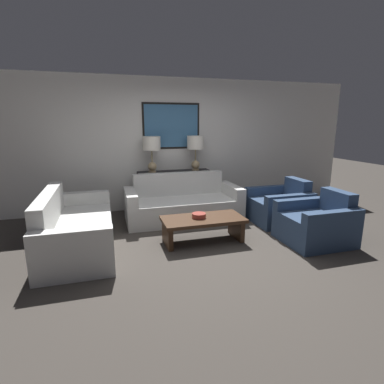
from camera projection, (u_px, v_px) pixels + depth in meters
name	position (u px, v px, depth m)	size (l,w,h in m)	color
ground_plane	(207.00, 247.00, 4.35)	(20.00, 20.00, 0.00)	#3D3833
back_wall	(171.00, 144.00, 6.21)	(8.14, 0.12, 2.65)	silver
console_table	(175.00, 190.00, 6.17)	(1.48, 0.38, 0.81)	black
table_lamp_left	(152.00, 147.00, 5.84)	(0.35, 0.35, 0.70)	tan
table_lamp_right	(196.00, 146.00, 6.09)	(0.35, 0.35, 0.70)	tan
couch_by_back_wall	(183.00, 204.00, 5.59)	(2.09, 0.91, 0.83)	silver
couch_by_side	(75.00, 229.00, 4.29)	(0.91, 2.09, 0.83)	silver
coffee_table	(203.00, 224.00, 4.52)	(1.23, 0.60, 0.37)	#3D2616
decorative_bowl	(199.00, 215.00, 4.49)	(0.21, 0.21, 0.07)	#93382D
armchair_near_back_wall	(280.00, 207.00, 5.43)	(0.94, 0.86, 0.77)	navy
armchair_near_camera	(316.00, 224.00, 4.50)	(0.94, 0.86, 0.77)	navy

